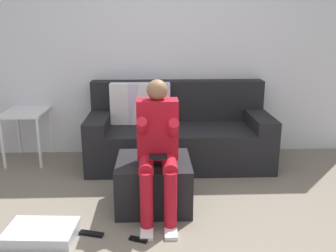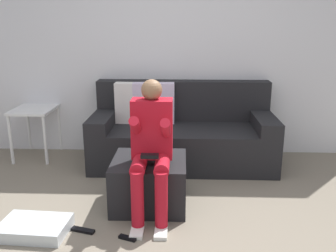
{
  "view_description": "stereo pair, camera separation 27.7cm",
  "coord_description": "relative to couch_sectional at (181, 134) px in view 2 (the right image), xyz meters",
  "views": [
    {
      "loc": [
        -0.12,
        -2.37,
        1.6
      ],
      "look_at": [
        0.02,
        1.2,
        0.59
      ],
      "focal_mm": 40.02,
      "sensor_mm": 36.0,
      "label": 1
    },
    {
      "loc": [
        0.16,
        -2.37,
        1.6
      ],
      "look_at": [
        0.02,
        1.2,
        0.59
      ],
      "focal_mm": 40.02,
      "sensor_mm": 36.0,
      "label": 2
    }
  ],
  "objects": [
    {
      "name": "remote_by_storage_bin",
      "position": [
        -0.76,
        -1.56,
        -0.33
      ],
      "size": [
        0.2,
        0.11,
        0.02
      ],
      "primitive_type": "cube",
      "rotation": [
        0.0,
        0.0,
        -0.29
      ],
      "color": "black",
      "rests_on": "ground_plane"
    },
    {
      "name": "ground_plane",
      "position": [
        -0.15,
        -1.77,
        -0.34
      ],
      "size": [
        6.41,
        6.41,
        0.0
      ],
      "primitive_type": "plane",
      "color": "slate"
    },
    {
      "name": "wall_back",
      "position": [
        -0.15,
        0.42,
        0.91
      ],
      "size": [
        4.93,
        0.1,
        2.51
      ],
      "primitive_type": "cube",
      "color": "silver",
      "rests_on": "ground_plane"
    },
    {
      "name": "person_seated",
      "position": [
        -0.23,
        -1.25,
        0.29
      ],
      "size": [
        0.34,
        0.61,
        1.15
      ],
      "color": "red",
      "rests_on": "ground_plane"
    },
    {
      "name": "side_table",
      "position": [
        -1.74,
        0.12,
        0.16
      ],
      "size": [
        0.46,
        0.58,
        0.6
      ],
      "color": "white",
      "rests_on": "ground_plane"
    },
    {
      "name": "ottoman",
      "position": [
        -0.27,
        -1.07,
        -0.13
      ],
      "size": [
        0.64,
        0.62,
        0.43
      ],
      "primitive_type": "cube",
      "color": "black",
      "rests_on": "ground_plane"
    },
    {
      "name": "storage_bin",
      "position": [
        -1.13,
        -1.59,
        -0.3
      ],
      "size": [
        0.54,
        0.39,
        0.1
      ],
      "primitive_type": "cube",
      "rotation": [
        0.0,
        0.0,
        -0.07
      ],
      "color": "silver",
      "rests_on": "ground_plane"
    },
    {
      "name": "remote_near_ottoman",
      "position": [
        -0.39,
        -1.65,
        -0.33
      ],
      "size": [
        0.15,
        0.09,
        0.02
      ],
      "primitive_type": "cube",
      "rotation": [
        0.0,
        0.0,
        -0.39
      ],
      "color": "black",
      "rests_on": "ground_plane"
    },
    {
      "name": "couch_sectional",
      "position": [
        0.0,
        0.0,
        0.0
      ],
      "size": [
        2.04,
        0.89,
        0.92
      ],
      "color": "black",
      "rests_on": "ground_plane"
    }
  ]
}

